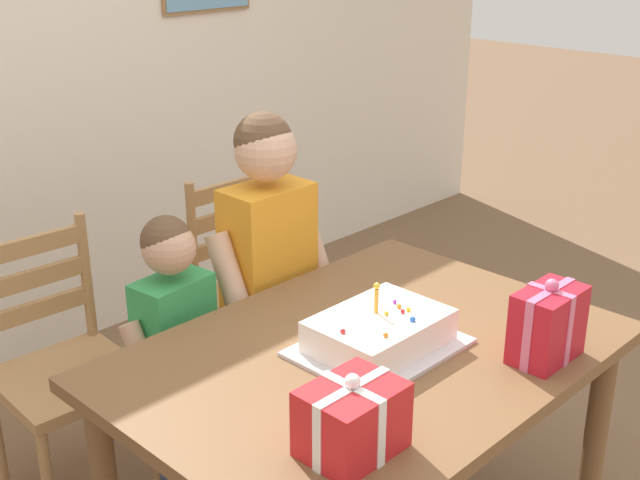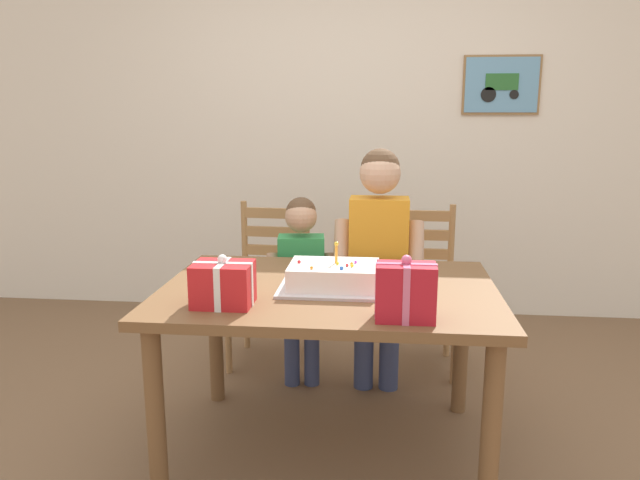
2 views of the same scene
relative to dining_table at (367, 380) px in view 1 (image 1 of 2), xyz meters
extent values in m
cube|color=silver|center=(0.00, 1.94, 0.66)|extent=(6.40, 0.08, 2.60)
cube|color=brown|center=(0.00, 0.00, 0.07)|extent=(1.37, 0.98, 0.04)
cylinder|color=brown|center=(0.60, -0.41, -0.29)|extent=(0.07, 0.07, 0.70)
cylinder|color=brown|center=(0.60, 0.41, -0.29)|extent=(0.07, 0.07, 0.70)
cube|color=silver|center=(0.02, -0.02, 0.10)|extent=(0.44, 0.34, 0.01)
cube|color=white|center=(0.02, -0.02, 0.15)|extent=(0.36, 0.26, 0.09)
cylinder|color=orange|center=(0.03, 0.00, 0.23)|extent=(0.01, 0.01, 0.07)
sphere|color=yellow|center=(0.03, 0.00, 0.28)|extent=(0.02, 0.02, 0.02)
sphere|color=red|center=(0.08, -0.05, 0.20)|extent=(0.01, 0.01, 0.01)
sphere|color=yellow|center=(0.10, -0.06, 0.20)|extent=(0.01, 0.01, 0.01)
sphere|color=red|center=(-0.12, -0.02, 0.20)|extent=(0.01, 0.01, 0.01)
sphere|color=orange|center=(-0.06, -0.11, 0.20)|extent=(0.01, 0.01, 0.01)
sphere|color=purple|center=(0.11, 0.00, 0.20)|extent=(0.01, 0.01, 0.01)
sphere|color=blue|center=(0.06, -0.10, 0.20)|extent=(0.02, 0.02, 0.02)
sphere|color=orange|center=(0.09, -0.03, 0.20)|extent=(0.01, 0.01, 0.01)
sphere|color=yellow|center=(0.04, -0.03, 0.20)|extent=(0.01, 0.01, 0.01)
cube|color=red|center=(-0.37, -0.27, 0.17)|extent=(0.22, 0.17, 0.16)
cube|color=white|center=(-0.37, -0.27, 0.17)|extent=(0.22, 0.02, 0.17)
cube|color=white|center=(-0.37, -0.27, 0.17)|extent=(0.02, 0.17, 0.17)
sphere|color=white|center=(-0.37, -0.27, 0.27)|extent=(0.04, 0.04, 0.04)
cube|color=red|center=(0.30, -0.37, 0.19)|extent=(0.20, 0.12, 0.20)
cube|color=#DB668E|center=(0.30, -0.37, 0.19)|extent=(0.21, 0.02, 0.20)
cube|color=#DB668E|center=(0.30, -0.37, 0.19)|extent=(0.02, 0.13, 0.20)
sphere|color=#DB668E|center=(0.30, -0.37, 0.31)|extent=(0.04, 0.04, 0.04)
cube|color=#A87A4C|center=(-0.42, 0.90, -0.19)|extent=(0.44, 0.44, 0.04)
cylinder|color=#A87A4C|center=(-0.24, 0.70, -0.43)|extent=(0.04, 0.04, 0.43)
cylinder|color=#A87A4C|center=(-0.23, 1.08, -0.43)|extent=(0.04, 0.04, 0.43)
cylinder|color=#A87A4C|center=(-0.23, 1.08, 0.05)|extent=(0.04, 0.04, 0.45)
cube|color=#A87A4C|center=(-0.42, 1.09, -0.01)|extent=(0.36, 0.04, 0.06)
cube|color=#A87A4C|center=(-0.42, 1.09, 0.10)|extent=(0.36, 0.04, 0.06)
cube|color=#A87A4C|center=(-0.42, 1.09, 0.21)|extent=(0.36, 0.04, 0.06)
cube|color=#A87A4C|center=(0.42, 0.90, -0.19)|extent=(0.42, 0.42, 0.04)
cylinder|color=#A87A4C|center=(0.61, 0.71, -0.43)|extent=(0.04, 0.04, 0.43)
cylinder|color=#A87A4C|center=(0.23, 0.71, -0.43)|extent=(0.04, 0.04, 0.43)
cylinder|color=#A87A4C|center=(0.62, 1.09, -0.43)|extent=(0.04, 0.04, 0.43)
cylinder|color=#A87A4C|center=(0.24, 1.09, -0.43)|extent=(0.04, 0.04, 0.43)
cylinder|color=#A87A4C|center=(0.62, 1.09, 0.05)|extent=(0.04, 0.04, 0.45)
cylinder|color=#A87A4C|center=(0.24, 1.09, 0.05)|extent=(0.04, 0.04, 0.45)
cube|color=#A87A4C|center=(0.43, 1.09, -0.01)|extent=(0.36, 0.03, 0.06)
cube|color=#A87A4C|center=(0.43, 1.09, 0.10)|extent=(0.36, 0.03, 0.06)
cube|color=#A87A4C|center=(0.43, 1.09, 0.21)|extent=(0.36, 0.03, 0.06)
cylinder|color=#38426B|center=(0.26, 0.62, -0.40)|extent=(0.10, 0.10, 0.48)
cylinder|color=#38426B|center=(0.13, 0.62, -0.40)|extent=(0.10, 0.10, 0.48)
cube|color=orange|center=(0.20, 0.62, 0.11)|extent=(0.30, 0.18, 0.54)
cylinder|color=tan|center=(0.39, 0.58, 0.09)|extent=(0.08, 0.23, 0.36)
cylinder|color=tan|center=(0.01, 0.59, 0.09)|extent=(0.08, 0.23, 0.36)
sphere|color=tan|center=(0.20, 0.62, 0.50)|extent=(0.20, 0.20, 0.20)
sphere|color=brown|center=(0.20, 0.63, 0.53)|extent=(0.19, 0.19, 0.19)
cylinder|color=#38426B|center=(-0.14, 0.63, -0.45)|extent=(0.08, 0.08, 0.38)
cylinder|color=#38426B|center=(-0.25, 0.61, -0.45)|extent=(0.08, 0.08, 0.38)
cube|color=#2D934C|center=(-0.20, 0.62, -0.04)|extent=(0.25, 0.17, 0.44)
cylinder|color=tan|center=(-0.05, 0.61, -0.06)|extent=(0.08, 0.19, 0.29)
cylinder|color=tan|center=(-0.34, 0.57, -0.06)|extent=(0.08, 0.19, 0.29)
sphere|color=tan|center=(-0.20, 0.62, 0.28)|extent=(0.16, 0.16, 0.16)
sphere|color=brown|center=(-0.20, 0.63, 0.30)|extent=(0.16, 0.16, 0.16)
camera|label=1|loc=(-1.51, -1.29, 1.20)|focal=46.26mm
camera|label=2|loc=(0.21, -2.37, 0.80)|focal=33.80mm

